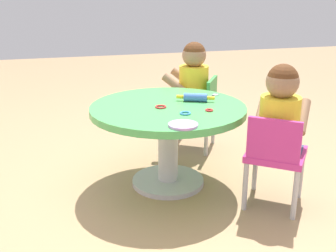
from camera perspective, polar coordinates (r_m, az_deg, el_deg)
ground_plane at (r=2.62m, az=-0.00°, el=-7.79°), size 10.00×10.00×0.00m
craft_table at (r=2.47m, az=-0.00°, el=0.21°), size 0.91×0.91×0.50m
child_chair_left at (r=2.31m, az=14.37°, el=-3.84°), size 0.42×0.42×0.54m
seated_child_left at (r=2.28m, az=14.98°, el=1.79°), size 0.44×0.42×0.51m
child_chair_right at (r=3.08m, az=4.07°, el=2.36°), size 0.41×0.41×0.54m
seated_child_right at (r=3.03m, az=3.43°, el=6.54°), size 0.41×0.44×0.51m
rolling_pin at (r=2.53m, az=3.76°, el=3.91°), size 0.11×0.22×0.05m
craft_scissors at (r=2.63m, az=5.79°, el=3.91°), size 0.13×0.13×0.01m
playdough_blob_0 at (r=2.08m, az=2.07°, el=0.14°), size 0.15×0.15×0.01m
cookie_cutter_0 at (r=2.35m, az=5.63°, el=2.17°), size 0.05×0.05×0.01m
cookie_cutter_1 at (r=2.40m, az=-1.00°, el=2.64°), size 0.07×0.07×0.01m
cookie_cutter_2 at (r=2.28m, az=2.36°, el=1.75°), size 0.06×0.06×0.01m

